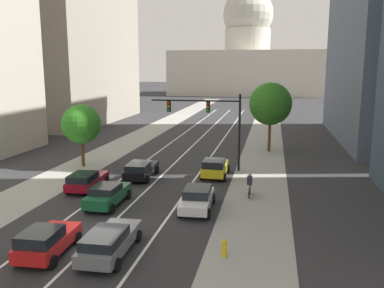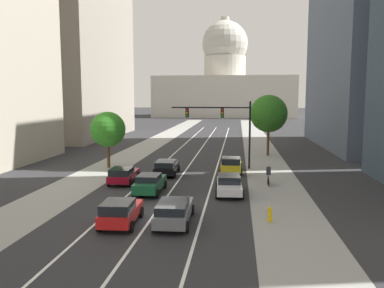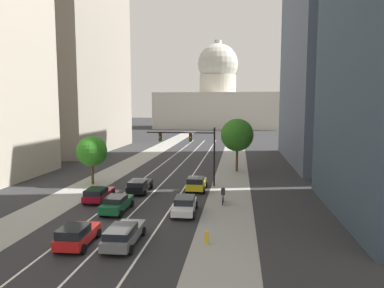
{
  "view_description": "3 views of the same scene",
  "coord_description": "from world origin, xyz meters",
  "px_view_note": "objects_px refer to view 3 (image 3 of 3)",
  "views": [
    {
      "loc": [
        9.08,
        -18.86,
        9.08
      ],
      "look_at": [
        2.5,
        14.51,
        2.72
      ],
      "focal_mm": 38.29,
      "sensor_mm": 36.0,
      "label": 1
    },
    {
      "loc": [
        5.09,
        -22.91,
        7.3
      ],
      "look_at": [
        0.65,
        14.94,
        2.68
      ],
      "focal_mm": 36.64,
      "sensor_mm": 36.0,
      "label": 2
    },
    {
      "loc": [
        9.08,
        -22.89,
        9.34
      ],
      "look_at": [
        2.13,
        28.36,
        3.6
      ],
      "focal_mm": 32.45,
      "sensor_mm": 36.0,
      "label": 3
    }
  ],
  "objects_px": {
    "street_tree_far_right": "(237,135)",
    "street_tree_near_left": "(92,151)",
    "car_yellow": "(196,183)",
    "car_white": "(185,205)",
    "car_red": "(77,235)",
    "traffic_signal_mast": "(193,144)",
    "cyclist": "(223,195)",
    "capitol_building": "(217,100)",
    "car_green": "(117,203)",
    "fire_hydrant": "(207,237)",
    "car_black": "(139,185)",
    "car_crimson": "(98,194)",
    "car_gray": "(123,234)"
  },
  "relations": [
    {
      "from": "street_tree_far_right",
      "to": "traffic_signal_mast",
      "type": "bearing_deg",
      "value": -118.39
    },
    {
      "from": "car_red",
      "to": "street_tree_near_left",
      "type": "xyz_separation_m",
      "value": [
        -6.62,
        17.62,
        3.18
      ]
    },
    {
      "from": "car_yellow",
      "to": "traffic_signal_mast",
      "type": "height_order",
      "value": "traffic_signal_mast"
    },
    {
      "from": "car_black",
      "to": "car_gray",
      "type": "height_order",
      "value": "car_black"
    },
    {
      "from": "car_crimson",
      "to": "car_yellow",
      "type": "relative_size",
      "value": 1.07
    },
    {
      "from": "car_gray",
      "to": "car_green",
      "type": "distance_m",
      "value": 7.62
    },
    {
      "from": "car_black",
      "to": "traffic_signal_mast",
      "type": "relative_size",
      "value": 0.6
    },
    {
      "from": "fire_hydrant",
      "to": "cyclist",
      "type": "distance_m",
      "value": 9.88
    },
    {
      "from": "car_white",
      "to": "traffic_signal_mast",
      "type": "relative_size",
      "value": 0.57
    },
    {
      "from": "car_black",
      "to": "cyclist",
      "type": "relative_size",
      "value": 2.83
    },
    {
      "from": "capitol_building",
      "to": "car_crimson",
      "type": "distance_m",
      "value": 115.52
    },
    {
      "from": "car_white",
      "to": "street_tree_far_right",
      "type": "distance_m",
      "value": 20.96
    },
    {
      "from": "capitol_building",
      "to": "car_red",
      "type": "height_order",
      "value": "capitol_building"
    },
    {
      "from": "car_black",
      "to": "car_crimson",
      "type": "distance_m",
      "value": 4.96
    },
    {
      "from": "car_yellow",
      "to": "cyclist",
      "type": "relative_size",
      "value": 2.47
    },
    {
      "from": "street_tree_near_left",
      "to": "car_black",
      "type": "bearing_deg",
      "value": -24.23
    },
    {
      "from": "cyclist",
      "to": "street_tree_far_right",
      "type": "relative_size",
      "value": 0.23
    },
    {
      "from": "car_white",
      "to": "car_red",
      "type": "bearing_deg",
      "value": 140.68
    },
    {
      "from": "car_white",
      "to": "street_tree_near_left",
      "type": "height_order",
      "value": "street_tree_near_left"
    },
    {
      "from": "fire_hydrant",
      "to": "car_yellow",
      "type": "bearing_deg",
      "value": 99.75
    },
    {
      "from": "car_yellow",
      "to": "car_green",
      "type": "relative_size",
      "value": 0.96
    },
    {
      "from": "fire_hydrant",
      "to": "street_tree_near_left",
      "type": "bearing_deg",
      "value": 133.37
    },
    {
      "from": "car_red",
      "to": "cyclist",
      "type": "height_order",
      "value": "cyclist"
    },
    {
      "from": "car_red",
      "to": "traffic_signal_mast",
      "type": "height_order",
      "value": "traffic_signal_mast"
    },
    {
      "from": "traffic_signal_mast",
      "to": "car_gray",
      "type": "bearing_deg",
      "value": -97.22
    },
    {
      "from": "capitol_building",
      "to": "car_green",
      "type": "distance_m",
      "value": 118.5
    },
    {
      "from": "car_yellow",
      "to": "car_white",
      "type": "xyz_separation_m",
      "value": [
        -0.0,
        -8.25,
        -0.07
      ]
    },
    {
      "from": "capitol_building",
      "to": "car_black",
      "type": "distance_m",
      "value": 111.5
    },
    {
      "from": "car_white",
      "to": "street_tree_far_right",
      "type": "height_order",
      "value": "street_tree_far_right"
    },
    {
      "from": "car_gray",
      "to": "street_tree_far_right",
      "type": "relative_size",
      "value": 0.64
    },
    {
      "from": "car_red",
      "to": "car_green",
      "type": "xyz_separation_m",
      "value": [
        -0.01,
        7.61,
        -0.02
      ]
    },
    {
      "from": "car_crimson",
      "to": "capitol_building",
      "type": "bearing_deg",
      "value": -5.04
    },
    {
      "from": "car_red",
      "to": "car_white",
      "type": "bearing_deg",
      "value": -39.53
    },
    {
      "from": "traffic_signal_mast",
      "to": "street_tree_far_right",
      "type": "relative_size",
      "value": 1.07
    },
    {
      "from": "car_green",
      "to": "car_white",
      "type": "bearing_deg",
      "value": -85.82
    },
    {
      "from": "traffic_signal_mast",
      "to": "street_tree_near_left",
      "type": "distance_m",
      "value": 11.99
    },
    {
      "from": "car_red",
      "to": "car_white",
      "type": "xyz_separation_m",
      "value": [
        5.99,
        8.03,
        -0.04
      ]
    },
    {
      "from": "cyclist",
      "to": "capitol_building",
      "type": "bearing_deg",
      "value": 4.63
    },
    {
      "from": "car_yellow",
      "to": "traffic_signal_mast",
      "type": "distance_m",
      "value": 4.75
    },
    {
      "from": "car_black",
      "to": "street_tree_far_right",
      "type": "relative_size",
      "value": 0.65
    },
    {
      "from": "capitol_building",
      "to": "car_gray",
      "type": "bearing_deg",
      "value": -89.31
    },
    {
      "from": "car_gray",
      "to": "traffic_signal_mast",
      "type": "bearing_deg",
      "value": -8.75
    },
    {
      "from": "car_green",
      "to": "cyclist",
      "type": "xyz_separation_m",
      "value": [
        9.18,
        3.84,
        0.08
      ]
    },
    {
      "from": "car_gray",
      "to": "traffic_signal_mast",
      "type": "distance_m",
      "value": 18.67
    },
    {
      "from": "car_black",
      "to": "fire_hydrant",
      "type": "distance_m",
      "value": 15.59
    },
    {
      "from": "car_crimson",
      "to": "cyclist",
      "type": "distance_m",
      "value": 12.19
    },
    {
      "from": "car_gray",
      "to": "traffic_signal_mast",
      "type": "xyz_separation_m",
      "value": [
        2.29,
        18.08,
        4.09
      ]
    },
    {
      "from": "street_tree_far_right",
      "to": "street_tree_near_left",
      "type": "relative_size",
      "value": 1.3
    },
    {
      "from": "car_red",
      "to": "cyclist",
      "type": "relative_size",
      "value": 2.38
    },
    {
      "from": "car_red",
      "to": "car_white",
      "type": "relative_size",
      "value": 0.89
    }
  ]
}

